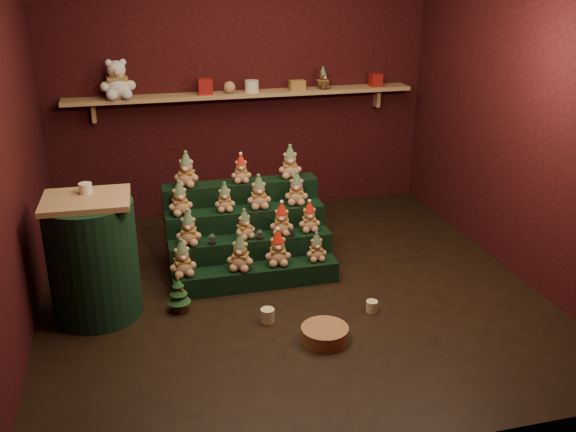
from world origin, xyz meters
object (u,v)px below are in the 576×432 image
object	(u,v)px
mini_christmas_tree	(179,294)
snow_globe_a	(212,239)
side_table	(93,258)
white_bear	(117,74)
wicker_basket	(325,334)
snow_globe_c	(291,231)
mug_right	(372,306)
snow_globe_b	(260,234)
riser_tier_front	(256,277)
brown_bear	(323,78)
mug_left	(268,315)

from	to	relation	value
mini_christmas_tree	snow_globe_a	bearing A→B (deg)	51.57
side_table	white_bear	distance (m)	2.16
wicker_basket	white_bear	world-z (taller)	white_bear
snow_globe_c	wicker_basket	distance (m)	1.17
snow_globe_c	mug_right	world-z (taller)	snow_globe_c
snow_globe_c	snow_globe_b	bearing A→B (deg)	-180.00
mug_right	wicker_basket	size ratio (longest dim) A/B	0.26
side_table	mug_right	xyz separation A→B (m)	(2.07, -0.51, -0.43)
snow_globe_c	mini_christmas_tree	size ratio (longest dim) A/B	0.30
mini_christmas_tree	wicker_basket	distance (m)	1.20
snow_globe_a	side_table	world-z (taller)	side_table
riser_tier_front	side_table	size ratio (longest dim) A/B	1.45
white_bear	brown_bear	xyz separation A→B (m)	(2.09, 0.00, -0.13)
brown_bear	mini_christmas_tree	bearing A→B (deg)	-159.51
side_table	mini_christmas_tree	bearing A→B (deg)	-9.46
brown_bear	snow_globe_c	bearing A→B (deg)	-143.53
mini_christmas_tree	brown_bear	xyz separation A→B (m)	(1.76, 1.97, 1.28)
mug_right	brown_bear	bearing A→B (deg)	82.71
snow_globe_b	snow_globe_c	bearing A→B (deg)	0.00
snow_globe_a	side_table	distance (m)	0.99
riser_tier_front	brown_bear	bearing A→B (deg)	57.47
riser_tier_front	white_bear	size ratio (longest dim) A/B	2.94
snow_globe_b	white_bear	size ratio (longest dim) A/B	0.18
mini_christmas_tree	wicker_basket	size ratio (longest dim) A/B	0.90
snow_globe_a	white_bear	world-z (taller)	white_bear
wicker_basket	white_bear	xyz separation A→B (m)	(-1.30, 2.66, 1.50)
mug_right	mini_christmas_tree	bearing A→B (deg)	165.31
snow_globe_a	mini_christmas_tree	xyz separation A→B (m)	(-0.33, -0.42, -0.25)
wicker_basket	snow_globe_b	bearing A→B (deg)	102.10
brown_bear	mug_right	bearing A→B (deg)	-124.97
side_table	mug_right	bearing A→B (deg)	-11.82
side_table	wicker_basket	size ratio (longest dim) A/B	2.78
mini_christmas_tree	snow_globe_b	bearing A→B (deg)	29.57
snow_globe_c	mug_left	distance (m)	0.91
riser_tier_front	wicker_basket	world-z (taller)	riser_tier_front
snow_globe_b	side_table	bearing A→B (deg)	-167.57
riser_tier_front	wicker_basket	size ratio (longest dim) A/B	4.05
side_table	mug_left	world-z (taller)	side_table
side_table	mug_left	size ratio (longest dim) A/B	9.01
mini_christmas_tree	mug_right	xyz separation A→B (m)	(1.46, -0.38, -0.11)
riser_tier_front	mug_left	size ratio (longest dim) A/B	13.10
white_bear	riser_tier_front	bearing A→B (deg)	-63.58
mug_right	mug_left	bearing A→B (deg)	176.20
mug_right	riser_tier_front	bearing A→B (deg)	140.79
mug_left	brown_bear	world-z (taller)	brown_bear
mug_left	snow_globe_b	bearing A→B (deg)	82.04
snow_globe_a	wicker_basket	xyz separation A→B (m)	(0.65, -1.11, -0.35)
wicker_basket	mug_right	bearing A→B (deg)	32.41
mini_christmas_tree	white_bear	xyz separation A→B (m)	(-0.32, 1.97, 1.41)
side_table	white_bear	xyz separation A→B (m)	(0.29, 1.85, 1.08)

